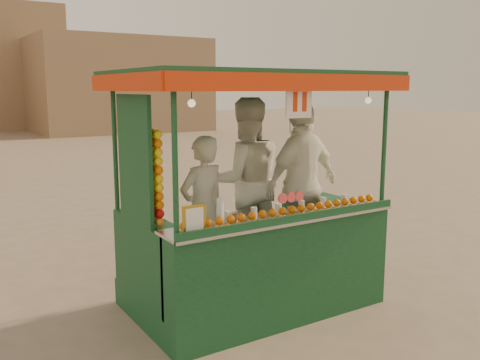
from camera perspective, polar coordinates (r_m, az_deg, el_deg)
ground at (r=5.88m, az=1.66°, el=-13.26°), size 90.00×90.00×0.00m
building_right at (r=30.19m, az=-13.10°, el=10.03°), size 9.00×6.00×5.00m
juice_cart at (r=5.50m, az=1.17°, el=-6.04°), size 2.74×1.77×2.49m
vendor_left at (r=5.50m, az=-4.08°, el=-3.23°), size 0.63×0.48×1.55m
vendor_middle at (r=6.06m, az=0.62°, el=-0.16°), size 1.10×0.96×1.93m
vendor_right at (r=6.02m, az=6.77°, el=-0.47°), size 1.18×0.66×1.90m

